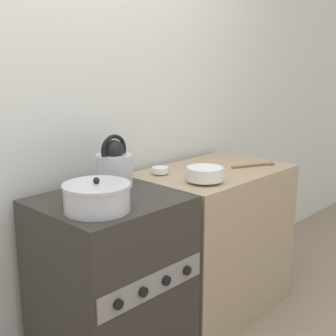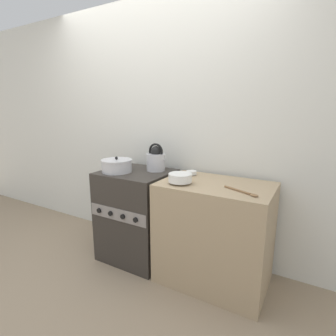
% 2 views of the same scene
% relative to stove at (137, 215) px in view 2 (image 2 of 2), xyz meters
% --- Properties ---
extents(ground_plane, '(12.00, 12.00, 0.00)m').
position_rel_stove_xyz_m(ground_plane, '(0.00, -0.28, -0.44)').
color(ground_plane, gray).
extents(wall_back, '(7.00, 0.06, 2.50)m').
position_rel_stove_xyz_m(wall_back, '(0.00, 0.38, 0.81)').
color(wall_back, silver).
rests_on(wall_back, ground_plane).
extents(stove, '(0.64, 0.59, 0.87)m').
position_rel_stove_xyz_m(stove, '(0.00, 0.00, 0.00)').
color(stove, '#332D28').
rests_on(stove, ground_plane).
extents(counter, '(0.89, 0.59, 0.86)m').
position_rel_stove_xyz_m(counter, '(0.79, 0.01, -0.00)').
color(counter, tan).
rests_on(counter, ground_plane).
extents(kettle, '(0.22, 0.18, 0.26)m').
position_rel_stove_xyz_m(kettle, '(0.14, 0.13, 0.54)').
color(kettle, silver).
rests_on(kettle, stove).
extents(cooking_pot, '(0.29, 0.29, 0.14)m').
position_rel_stove_xyz_m(cooking_pot, '(-0.14, -0.10, 0.49)').
color(cooking_pot, silver).
rests_on(cooking_pot, stove).
extents(enamel_bowl, '(0.19, 0.19, 0.08)m').
position_rel_stove_xyz_m(enamel_bowl, '(0.53, -0.13, 0.47)').
color(enamel_bowl, white).
rests_on(enamel_bowl, counter).
extents(small_ceramic_bowl, '(0.09, 0.09, 0.04)m').
position_rel_stove_xyz_m(small_ceramic_bowl, '(0.50, 0.16, 0.45)').
color(small_ceramic_bowl, white).
rests_on(small_ceramic_bowl, counter).
extents(wooden_spoon, '(0.28, 0.15, 0.02)m').
position_rel_stove_xyz_m(wooden_spoon, '(1.04, -0.12, 0.43)').
color(wooden_spoon, olive).
rests_on(wooden_spoon, counter).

